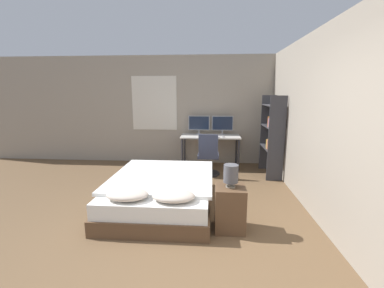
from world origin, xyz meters
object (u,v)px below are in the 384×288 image
Objects in this scene: nightstand at (230,208)px; bedside_lamp at (231,174)px; bed at (162,191)px; monitor_left at (199,124)px; bookshelf at (273,133)px; keyboard at (210,137)px; office_chair at (208,159)px; desk at (210,140)px; computer_mouse at (223,137)px; monitor_right at (222,124)px.

bedside_lamp reaches higher than nightstand.
bed is 2.71m from monitor_left.
bed is 1.32m from bedside_lamp.
bookshelf is (1.05, 2.33, 0.18)m from bedside_lamp.
keyboard is 0.45× the size of office_chair.
monitor_left reaches higher than keyboard.
office_chair is at bearing -95.09° from keyboard.
bed is at bearing -100.24° from monitor_left.
bed is at bearing 148.35° from nightstand.
bedside_lamp is 0.21× the size of desk.
office_chair reaches higher than bedside_lamp.
office_chair is at bearing -74.65° from monitor_left.
computer_mouse is at bearing 89.55° from bedside_lamp.
office_chair reaches higher than desk.
keyboard is at bearing 95.81° from nightstand.
bedside_lamp is at bearing -84.19° from keyboard.
desk is 2.71× the size of monitor_right.
bedside_lamp is (1.03, -0.63, 0.52)m from bed.
desk is 1.52× the size of office_chair.
keyboard is (-0.28, 2.74, 0.01)m from bedside_lamp.
keyboard reaches higher than desk.
desk is at bearing -37.50° from monitor_left.
bookshelf is at bearing 2.50° from office_chair.
nightstand is at bearing -90.45° from computer_mouse.
office_chair is (-0.32, 2.27, 0.08)m from nightstand.
desk is at bearing 95.38° from nightstand.
computer_mouse is 1.12m from bookshelf.
bookshelf reaches higher than desk.
desk is at bearing 86.54° from office_chair.
bed is 2.41m from computer_mouse.
monitor_left reaches higher than desk.
monitor_right reaches higher than desk.
monitor_right reaches higher than bed.
monitor_left is 0.30× the size of bookshelf.
nightstand is 0.42× the size of desk.
nightstand is at bearing -84.19° from keyboard.
desk is at bearing 154.78° from bookshelf.
computer_mouse is (1.05, 2.10, 0.54)m from bed.
bed is at bearing -107.91° from desk.
computer_mouse reaches higher than desk.
bookshelf is at bearing 39.23° from bed.
bookshelf is (1.33, -0.63, 0.27)m from desk.
computer_mouse is 0.04× the size of bookshelf.
bookshelf reaches higher than monitor_right.
bed is 2.78m from bookshelf.
desk is (-0.28, 2.96, -0.10)m from bedside_lamp.
bed is 3.93× the size of monitor_left.
monitor_left is at bearing 180.00° from monitor_right.
bedside_lamp is 0.32× the size of office_chair.
keyboard is 1.40m from bookshelf.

